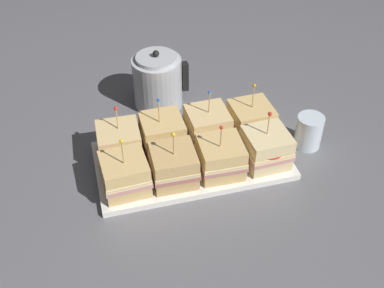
{
  "coord_description": "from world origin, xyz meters",
  "views": [
    {
      "loc": [
        -0.25,
        -0.96,
        0.92
      ],
      "look_at": [
        0.0,
        0.0,
        0.07
      ],
      "focal_mm": 45.0,
      "sensor_mm": 36.0,
      "label": 1
    }
  ],
  "objects_px": {
    "sandwich_front_far_left": "(125,174)",
    "sandwich_front_far_right": "(266,148)",
    "serving_platter": "(192,160)",
    "sandwich_front_center_right": "(221,157)",
    "sandwich_back_far_right": "(251,120)",
    "sandwich_back_far_left": "(119,143)",
    "sandwich_back_center_right": "(208,126)",
    "drinking_glass": "(309,131)",
    "kettle_steel": "(158,81)",
    "sandwich_back_center_left": "(162,134)",
    "sandwich_front_center_left": "(174,166)"
  },
  "relations": [
    {
      "from": "drinking_glass",
      "to": "sandwich_back_center_left",
      "type": "bearing_deg",
      "value": 169.53
    },
    {
      "from": "sandwich_back_far_left",
      "to": "kettle_steel",
      "type": "distance_m",
      "value": 0.29
    },
    {
      "from": "sandwich_front_far_right",
      "to": "kettle_steel",
      "type": "xyz_separation_m",
      "value": [
        -0.22,
        0.37,
        0.02
      ]
    },
    {
      "from": "kettle_steel",
      "to": "sandwich_back_far_left",
      "type": "bearing_deg",
      "value": -123.31
    },
    {
      "from": "serving_platter",
      "to": "sandwich_front_center_left",
      "type": "distance_m",
      "value": 0.11
    },
    {
      "from": "sandwich_back_far_left",
      "to": "sandwich_back_center_left",
      "type": "xyz_separation_m",
      "value": [
        0.12,
        0.01,
        0.0
      ]
    },
    {
      "from": "sandwich_back_center_left",
      "to": "kettle_steel",
      "type": "height_order",
      "value": "kettle_steel"
    },
    {
      "from": "sandwich_front_far_left",
      "to": "sandwich_back_far_right",
      "type": "relative_size",
      "value": 1.0
    },
    {
      "from": "sandwich_front_far_right",
      "to": "drinking_glass",
      "type": "distance_m",
      "value": 0.16
    },
    {
      "from": "drinking_glass",
      "to": "sandwich_front_far_left",
      "type": "bearing_deg",
      "value": -174.17
    },
    {
      "from": "sandwich_back_far_left",
      "to": "kettle_steel",
      "type": "xyz_separation_m",
      "value": [
        0.16,
        0.24,
        0.02
      ]
    },
    {
      "from": "serving_platter",
      "to": "sandwich_front_far_right",
      "type": "bearing_deg",
      "value": -18.51
    },
    {
      "from": "sandwich_back_far_left",
      "to": "kettle_steel",
      "type": "height_order",
      "value": "kettle_steel"
    },
    {
      "from": "serving_platter",
      "to": "sandwich_front_center_right",
      "type": "distance_m",
      "value": 0.11
    },
    {
      "from": "serving_platter",
      "to": "kettle_steel",
      "type": "bearing_deg",
      "value": 96.01
    },
    {
      "from": "serving_platter",
      "to": "sandwich_front_center_right",
      "type": "xyz_separation_m",
      "value": [
        0.06,
        -0.07,
        0.06
      ]
    },
    {
      "from": "sandwich_front_far_right",
      "to": "drinking_glass",
      "type": "relative_size",
      "value": 1.69
    },
    {
      "from": "serving_platter",
      "to": "sandwich_back_center_left",
      "type": "distance_m",
      "value": 0.11
    },
    {
      "from": "sandwich_front_center_left",
      "to": "sandwich_back_center_left",
      "type": "distance_m",
      "value": 0.13
    },
    {
      "from": "sandwich_back_center_left",
      "to": "sandwich_back_far_right",
      "type": "bearing_deg",
      "value": -0.1
    },
    {
      "from": "sandwich_front_center_left",
      "to": "sandwich_back_far_left",
      "type": "distance_m",
      "value": 0.18
    },
    {
      "from": "sandwich_front_far_right",
      "to": "sandwich_back_center_right",
      "type": "bearing_deg",
      "value": 134.06
    },
    {
      "from": "serving_platter",
      "to": "kettle_steel",
      "type": "xyz_separation_m",
      "value": [
        -0.03,
        0.3,
        0.08
      ]
    },
    {
      "from": "serving_platter",
      "to": "kettle_steel",
      "type": "distance_m",
      "value": 0.31
    },
    {
      "from": "sandwich_back_far_right",
      "to": "drinking_glass",
      "type": "xyz_separation_m",
      "value": [
        0.15,
        -0.08,
        -0.02
      ]
    },
    {
      "from": "serving_platter",
      "to": "sandwich_front_far_left",
      "type": "height_order",
      "value": "sandwich_front_far_left"
    },
    {
      "from": "sandwich_back_center_left",
      "to": "sandwich_back_center_right",
      "type": "height_order",
      "value": "sandwich_back_center_left"
    },
    {
      "from": "sandwich_back_far_left",
      "to": "sandwich_front_far_right",
      "type": "bearing_deg",
      "value": -18.06
    },
    {
      "from": "sandwich_front_far_left",
      "to": "kettle_steel",
      "type": "distance_m",
      "value": 0.4
    },
    {
      "from": "serving_platter",
      "to": "sandwich_back_center_left",
      "type": "xyz_separation_m",
      "value": [
        -0.07,
        0.07,
        0.06
      ]
    },
    {
      "from": "sandwich_front_center_left",
      "to": "drinking_glass",
      "type": "xyz_separation_m",
      "value": [
        0.41,
        0.06,
        -0.02
      ]
    },
    {
      "from": "sandwich_front_center_left",
      "to": "sandwich_back_far_right",
      "type": "relative_size",
      "value": 0.96
    },
    {
      "from": "sandwich_back_center_left",
      "to": "sandwich_back_center_right",
      "type": "distance_m",
      "value": 0.13
    },
    {
      "from": "sandwich_front_center_left",
      "to": "kettle_steel",
      "type": "xyz_separation_m",
      "value": [
        0.03,
        0.37,
        0.02
      ]
    },
    {
      "from": "sandwich_back_center_left",
      "to": "sandwich_front_far_right",
      "type": "bearing_deg",
      "value": -26.71
    },
    {
      "from": "serving_platter",
      "to": "sandwich_back_far_right",
      "type": "distance_m",
      "value": 0.21
    },
    {
      "from": "sandwich_front_far_left",
      "to": "sandwich_back_far_left",
      "type": "relative_size",
      "value": 1.04
    },
    {
      "from": "sandwich_front_far_right",
      "to": "sandwich_back_far_right",
      "type": "relative_size",
      "value": 0.99
    },
    {
      "from": "sandwich_front_center_right",
      "to": "sandwich_back_center_right",
      "type": "xyz_separation_m",
      "value": [
        0.0,
        0.13,
        0.0
      ]
    },
    {
      "from": "serving_platter",
      "to": "sandwich_front_center_left",
      "type": "bearing_deg",
      "value": -135.48
    },
    {
      "from": "sandwich_front_far_right",
      "to": "sandwich_back_far_left",
      "type": "xyz_separation_m",
      "value": [
        -0.38,
        0.12,
        -0.0
      ]
    },
    {
      "from": "sandwich_back_center_left",
      "to": "kettle_steel",
      "type": "distance_m",
      "value": 0.24
    },
    {
      "from": "sandwich_front_far_left",
      "to": "sandwich_front_center_left",
      "type": "distance_m",
      "value": 0.13
    },
    {
      "from": "kettle_steel",
      "to": "sandwich_front_far_left",
      "type": "bearing_deg",
      "value": -113.87
    },
    {
      "from": "serving_platter",
      "to": "drinking_glass",
      "type": "distance_m",
      "value": 0.35
    },
    {
      "from": "sandwich_front_far_left",
      "to": "drinking_glass",
      "type": "xyz_separation_m",
      "value": [
        0.54,
        0.06,
        -0.02
      ]
    },
    {
      "from": "sandwich_front_far_left",
      "to": "sandwich_back_far_right",
      "type": "height_order",
      "value": "same"
    },
    {
      "from": "sandwich_back_far_right",
      "to": "serving_platter",
      "type": "bearing_deg",
      "value": -161.29
    },
    {
      "from": "sandwich_front_far_right",
      "to": "kettle_steel",
      "type": "height_order",
      "value": "kettle_steel"
    },
    {
      "from": "sandwich_front_far_left",
      "to": "sandwich_front_far_right",
      "type": "distance_m",
      "value": 0.38
    }
  ]
}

